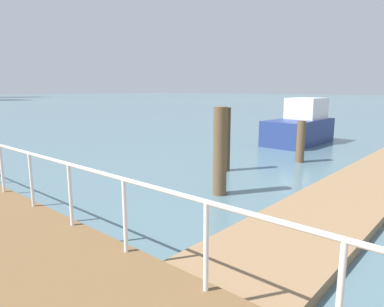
% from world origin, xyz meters
% --- Properties ---
extents(ground_plane, '(300.00, 300.00, 0.00)m').
position_xyz_m(ground_plane, '(0.00, 20.00, 0.00)').
color(ground_plane, slate).
extents(floating_dock, '(15.80, 2.00, 0.18)m').
position_xyz_m(floating_dock, '(4.40, 8.36, 0.09)').
color(floating_dock, '#93704C').
rests_on(floating_dock, ground_plane).
extents(boardwalk_railing, '(0.06, 21.67, 1.08)m').
position_xyz_m(boardwalk_railing, '(-3.15, 7.49, 1.22)').
color(boardwalk_railing, white).
rests_on(boardwalk_railing, boardwalk).
extents(dock_piling_0, '(0.30, 0.30, 1.52)m').
position_xyz_m(dock_piling_0, '(5.97, 11.15, 0.76)').
color(dock_piling_0, brown).
rests_on(dock_piling_0, ground_plane).
extents(dock_piling_1, '(0.28, 0.28, 2.07)m').
position_xyz_m(dock_piling_1, '(3.08, 12.41, 1.04)').
color(dock_piling_1, '#473826').
rests_on(dock_piling_1, ground_plane).
extents(dock_piling_2, '(0.35, 0.35, 2.22)m').
position_xyz_m(dock_piling_2, '(0.88, 11.01, 1.11)').
color(dock_piling_2, brown).
rests_on(dock_piling_2, ground_plane).
extents(moored_boat_1, '(4.15, 2.04, 2.21)m').
position_xyz_m(moored_boat_1, '(10.12, 13.02, 0.85)').
color(moored_boat_1, navy).
rests_on(moored_boat_1, ground_plane).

